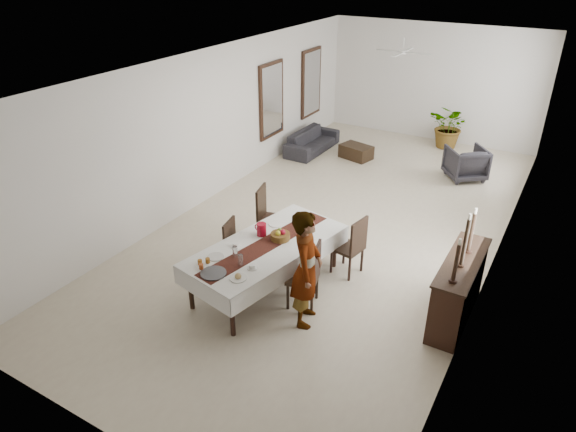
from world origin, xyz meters
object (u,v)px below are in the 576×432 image
at_px(dining_table_top, 267,246).
at_px(sideboard_body, 458,290).
at_px(woman, 306,269).
at_px(red_pitcher, 262,229).
at_px(sofa, 312,141).

xyz_separation_m(dining_table_top, sideboard_body, (2.87, 0.74, -0.27)).
xyz_separation_m(dining_table_top, woman, (0.96, -0.45, 0.15)).
xyz_separation_m(dining_table_top, red_pitcher, (-0.23, 0.21, 0.14)).
xyz_separation_m(red_pitcher, sideboard_body, (3.10, 0.53, -0.42)).
bearing_deg(red_pitcher, sideboard_body, 9.72).
distance_m(dining_table_top, woman, 1.07).
relative_size(woman, sofa, 0.96).
height_order(woman, sofa, woman).
distance_m(dining_table_top, red_pitcher, 0.34).
relative_size(dining_table_top, sofa, 1.33).
xyz_separation_m(red_pitcher, sofa, (-2.09, 5.76, -0.63)).
height_order(dining_table_top, sideboard_body, sideboard_body).
height_order(dining_table_top, sofa, dining_table_top).
bearing_deg(woman, sofa, 8.42).
distance_m(dining_table_top, sideboard_body, 2.97).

